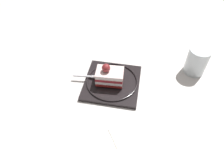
# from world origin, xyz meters

# --- Properties ---
(ground_plane) EXTENTS (2.40, 2.40, 0.00)m
(ground_plane) POSITION_xyz_m (0.00, 0.00, 0.00)
(ground_plane) COLOR silver
(dessert_plate) EXTENTS (0.21, 0.21, 0.02)m
(dessert_plate) POSITION_xyz_m (0.02, -0.01, 0.01)
(dessert_plate) COLOR black
(dessert_plate) RESTS_ON ground_plane
(cake_slice) EXTENTS (0.06, 0.10, 0.08)m
(cake_slice) POSITION_xyz_m (0.02, -0.02, 0.05)
(cake_slice) COLOR maroon
(cake_slice) RESTS_ON dessert_plate
(fork) EXTENTS (0.01, 0.11, 0.00)m
(fork) POSITION_xyz_m (0.01, -0.09, 0.02)
(fork) COLOR silver
(fork) RESTS_ON dessert_plate
(drink_glass_near) EXTENTS (0.08, 0.08, 0.10)m
(drink_glass_near) POSITION_xyz_m (-0.08, 0.30, 0.05)
(drink_glass_near) COLOR silver
(drink_glass_near) RESTS_ON ground_plane
(folded_napkin) EXTENTS (0.15, 0.13, 0.00)m
(folded_napkin) POSITION_xyz_m (0.24, 0.06, 0.00)
(folded_napkin) COLOR white
(folded_napkin) RESTS_ON ground_plane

